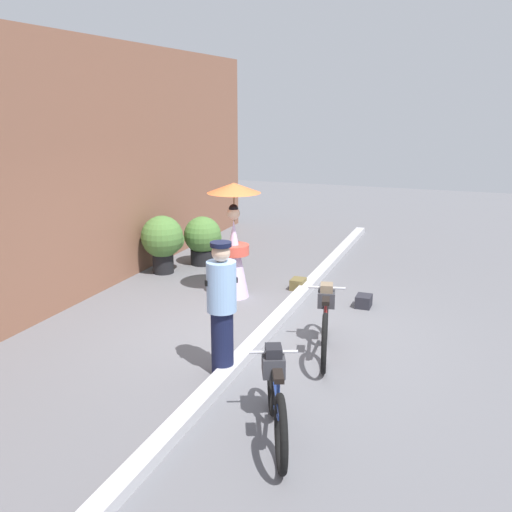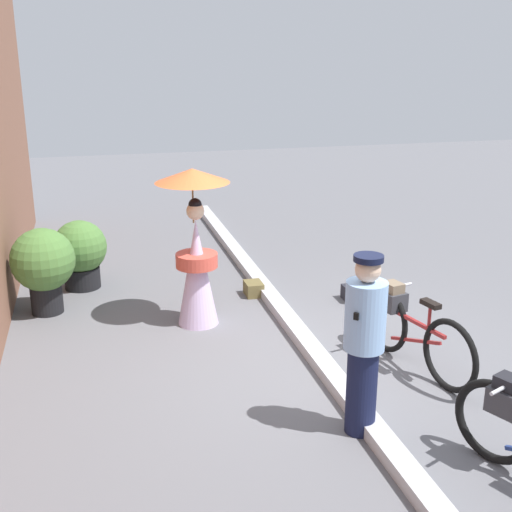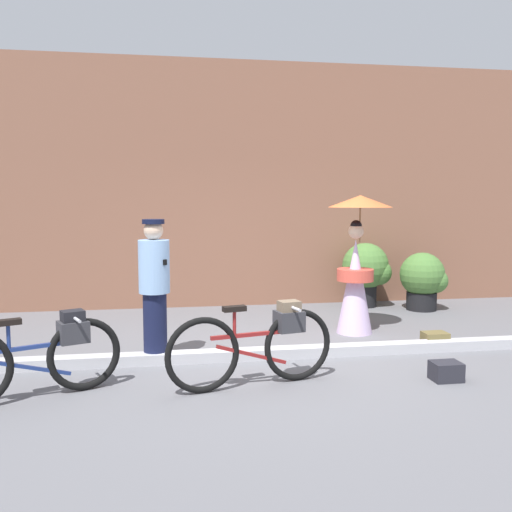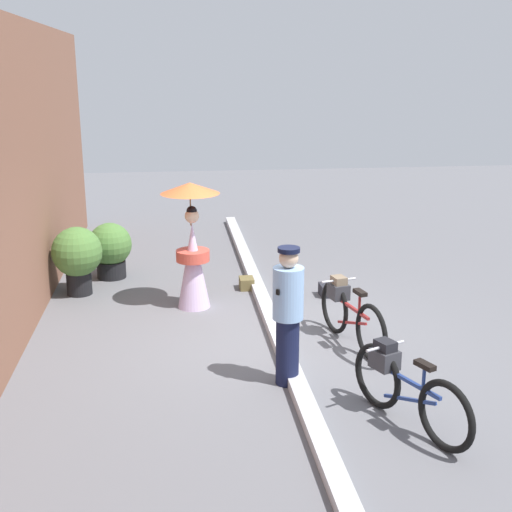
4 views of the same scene
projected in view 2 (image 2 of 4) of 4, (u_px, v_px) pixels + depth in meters
name	position (u px, v px, depth m)	size (l,w,h in m)	color
ground_plane	(321.00, 367.00, 6.73)	(30.00, 30.00, 0.00)	slate
sidewalk_curb	(322.00, 362.00, 6.71)	(14.00, 0.20, 0.12)	#B2B2B7
bicycle_far_side	(411.00, 328.00, 6.65)	(1.68, 0.54, 0.81)	black
person_officer	(364.00, 342.00, 5.36)	(0.34, 0.34, 1.59)	#141938
person_with_parasol	(196.00, 246.00, 7.55)	(0.86, 0.86, 1.86)	silver
potted_plant_by_door	(45.00, 264.00, 7.98)	(0.80, 0.78, 1.08)	black
potted_plant_small	(81.00, 251.00, 8.86)	(0.74, 0.72, 0.94)	black
backpack_on_pavement	(254.00, 288.00, 8.68)	(0.29, 0.22, 0.18)	brown
backpack_spare	(353.00, 293.00, 8.51)	(0.29, 0.23, 0.19)	#26262D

